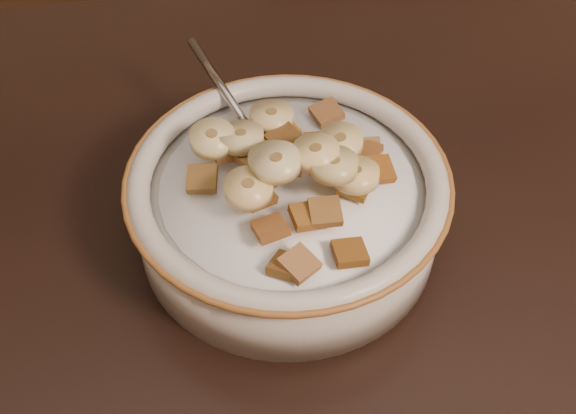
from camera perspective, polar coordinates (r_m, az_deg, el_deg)
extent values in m
cube|color=black|center=(0.51, 17.14, -11.91)|extent=(1.44, 0.97, 0.04)
cube|color=#34190C|center=(1.06, 10.39, 4.43)|extent=(0.47, 0.47, 0.88)
cylinder|color=silver|center=(0.51, 0.00, -0.35)|extent=(0.21, 0.21, 0.05)
cylinder|color=white|center=(0.49, 0.00, 1.62)|extent=(0.18, 0.18, 0.00)
ellipsoid|color=#A2A3A7|center=(0.51, -1.88, 4.38)|extent=(0.05, 0.06, 0.01)
cube|color=brown|center=(0.48, -6.82, 2.23)|extent=(0.02, 0.02, 0.01)
cube|color=brown|center=(0.49, -4.86, 4.41)|extent=(0.02, 0.02, 0.01)
cube|color=brown|center=(0.49, -1.81, 4.52)|extent=(0.03, 0.03, 0.01)
cube|color=brown|center=(0.49, -2.80, 3.91)|extent=(0.03, 0.03, 0.01)
cube|color=#985319|center=(0.49, 7.15, 2.95)|extent=(0.02, 0.02, 0.01)
cube|color=#986023|center=(0.45, 1.54, -0.73)|extent=(0.02, 0.02, 0.01)
cube|color=brown|center=(0.47, -0.17, 3.48)|extent=(0.02, 0.02, 0.01)
cube|color=brown|center=(0.44, 4.91, -3.62)|extent=(0.02, 0.02, 0.01)
cube|color=#956118|center=(0.48, 5.36, 1.77)|extent=(0.03, 0.03, 0.01)
cube|color=#986022|center=(0.51, -0.45, 6.02)|extent=(0.03, 0.03, 0.01)
cube|color=brown|center=(0.53, 3.06, 7.46)|extent=(0.03, 0.03, 0.01)
cube|color=brown|center=(0.50, -1.14, 5.32)|extent=(0.02, 0.02, 0.01)
cube|color=brown|center=(0.49, 2.39, 5.06)|extent=(0.02, 0.02, 0.01)
cube|color=olive|center=(0.45, 2.96, -0.39)|extent=(0.02, 0.02, 0.01)
cube|color=brown|center=(0.44, -0.06, -4.64)|extent=(0.03, 0.03, 0.01)
cube|color=#955A1E|center=(0.53, -1.15, 6.76)|extent=(0.02, 0.02, 0.01)
cube|color=brown|center=(0.49, -0.33, 5.50)|extent=(0.03, 0.03, 0.01)
cube|color=brown|center=(0.51, -5.28, 5.06)|extent=(0.03, 0.03, 0.01)
cube|color=brown|center=(0.46, -2.47, 0.94)|extent=(0.03, 0.03, 0.01)
cube|color=brown|center=(0.45, -1.40, -1.70)|extent=(0.02, 0.02, 0.01)
cube|color=brown|center=(0.47, -2.44, 2.03)|extent=(0.03, 0.03, 0.01)
cube|color=olive|center=(0.50, 6.22, 4.42)|extent=(0.02, 0.02, 0.01)
cube|color=brown|center=(0.50, 6.05, 4.31)|extent=(0.03, 0.03, 0.01)
cube|color=#935B33|center=(0.44, 0.88, -4.51)|extent=(0.03, 0.03, 0.01)
cylinder|color=#DABE79|center=(0.49, -3.73, 5.49)|extent=(0.04, 0.04, 0.01)
cylinder|color=#FFD784|center=(0.45, -3.14, 1.47)|extent=(0.03, 0.03, 0.01)
cylinder|color=#E0D282|center=(0.49, -6.00, 5.39)|extent=(0.03, 0.03, 0.01)
cylinder|color=#D2B775|center=(0.49, 4.15, 5.10)|extent=(0.03, 0.03, 0.01)
cylinder|color=#CAC075|center=(0.46, -1.23, 3.69)|extent=(0.04, 0.04, 0.01)
cylinder|color=#D7CF85|center=(0.46, 3.64, 3.31)|extent=(0.04, 0.04, 0.01)
cylinder|color=beige|center=(0.51, -1.30, 7.14)|extent=(0.04, 0.04, 0.01)
cylinder|color=#F0D273|center=(0.46, 2.20, 4.27)|extent=(0.04, 0.04, 0.01)
cylinder|color=#F4E7A4|center=(0.45, -0.91, 3.52)|extent=(0.04, 0.04, 0.01)
cylinder|color=#FBD682|center=(0.47, 5.36, 2.54)|extent=(0.04, 0.04, 0.01)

